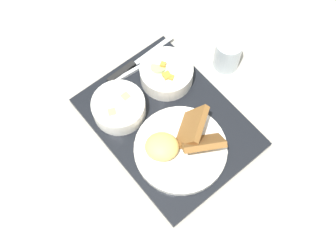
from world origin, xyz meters
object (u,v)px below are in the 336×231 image
object	(u,v)px
spoon	(140,67)
plate_main	(180,146)
bowl_salad	(167,73)
knife	(129,67)
glass_water	(227,55)
bowl_soup	(119,107)

from	to	relation	value
spoon	plate_main	bearing A→B (deg)	-100.00
bowl_salad	knife	xyz separation A→B (m)	(-0.08, -0.06, -0.02)
knife	glass_water	size ratio (longest dim) A/B	2.38
bowl_soup	plate_main	world-z (taller)	plate_main
bowl_salad	plate_main	bearing A→B (deg)	-28.98
spoon	glass_water	world-z (taller)	glass_water
glass_water	bowl_soup	bearing A→B (deg)	-99.67
bowl_salad	bowl_soup	xyz separation A→B (m)	(0.00, -0.15, 0.00)
glass_water	knife	bearing A→B (deg)	-123.35
glass_water	bowl_salad	bearing A→B (deg)	-109.48
glass_water	spoon	bearing A→B (deg)	-123.02
plate_main	knife	world-z (taller)	plate_main
knife	plate_main	bearing A→B (deg)	-101.71
knife	spoon	bearing A→B (deg)	-39.25
bowl_salad	plate_main	world-z (taller)	plate_main
bowl_soup	glass_water	bearing A→B (deg)	80.33
plate_main	knife	distance (m)	0.26
spoon	bowl_soup	bearing A→B (deg)	-143.91
bowl_salad	plate_main	distance (m)	0.19
bowl_salad	bowl_soup	distance (m)	0.15
bowl_salad	bowl_soup	bearing A→B (deg)	-88.81
bowl_soup	spoon	world-z (taller)	bowl_soup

